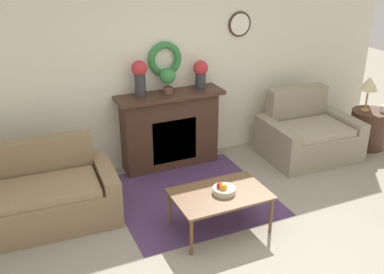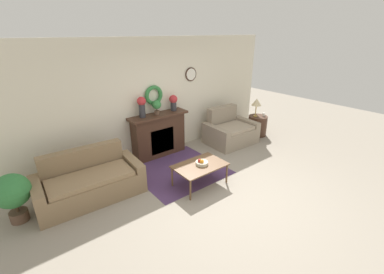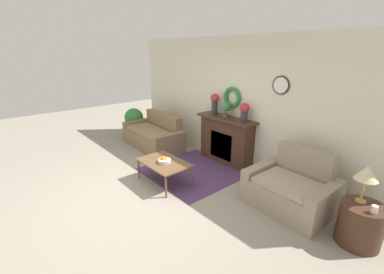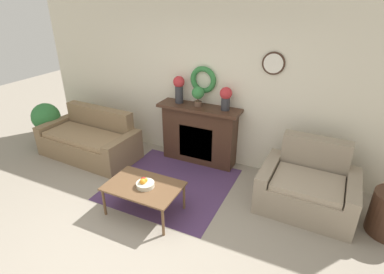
{
  "view_description": "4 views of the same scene",
  "coord_description": "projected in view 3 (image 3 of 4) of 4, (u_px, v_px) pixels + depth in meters",
  "views": [
    {
      "loc": [
        -2.11,
        -2.92,
        2.82
      ],
      "look_at": [
        -0.11,
        1.51,
        0.71
      ],
      "focal_mm": 42.0,
      "sensor_mm": 36.0,
      "label": 1
    },
    {
      "loc": [
        -3.0,
        -2.65,
        2.8
      ],
      "look_at": [
        0.05,
        1.18,
        0.77
      ],
      "focal_mm": 24.0,
      "sensor_mm": 36.0,
      "label": 2
    },
    {
      "loc": [
        3.47,
        -1.83,
        2.4
      ],
      "look_at": [
        -0.29,
        1.42,
        0.72
      ],
      "focal_mm": 24.0,
      "sensor_mm": 36.0,
      "label": 3
    },
    {
      "loc": [
        1.81,
        -2.06,
        2.72
      ],
      "look_at": [
        0.14,
        1.46,
        0.85
      ],
      "focal_mm": 28.0,
      "sensor_mm": 36.0,
      "label": 4
    }
  ],
  "objects": [
    {
      "name": "ground_plane",
      "position": [
        140.0,
        198.0,
        4.39
      ],
      "size": [
        16.0,
        16.0,
        0.0
      ],
      "primitive_type": "plane",
      "color": "gray"
    },
    {
      "name": "floor_rug",
      "position": [
        193.0,
        171.0,
        5.36
      ],
      "size": [
        1.8,
        1.75,
        0.01
      ],
      "color": "#4C335B",
      "rests_on": "ground_plane"
    },
    {
      "name": "wall_back",
      "position": [
        238.0,
        102.0,
        5.48
      ],
      "size": [
        6.8,
        0.15,
        2.7
      ],
      "color": "beige",
      "rests_on": "ground_plane"
    },
    {
      "name": "fireplace",
      "position": [
        226.0,
        140.0,
        5.69
      ],
      "size": [
        1.42,
        0.41,
        1.03
      ],
      "color": "#42281C",
      "rests_on": "ground_plane"
    },
    {
      "name": "couch_left",
      "position": [
        154.0,
        135.0,
        6.69
      ],
      "size": [
        1.83,
        0.95,
        0.84
      ],
      "rotation": [
        0.0,
        0.0,
        -0.05
      ],
      "color": "#846B4C",
      "rests_on": "ground_plane"
    },
    {
      "name": "loveseat_right",
      "position": [
        292.0,
        189.0,
        4.08
      ],
      "size": [
        1.28,
        0.99,
        0.92
      ],
      "rotation": [
        0.0,
        0.0,
        -0.04
      ],
      "color": "gray",
      "rests_on": "ground_plane"
    },
    {
      "name": "coffee_table",
      "position": [
        164.0,
        164.0,
        4.79
      ],
      "size": [
        0.99,
        0.65,
        0.43
      ],
      "color": "brown",
      "rests_on": "ground_plane"
    },
    {
      "name": "fruit_bowl",
      "position": [
        164.0,
        160.0,
        4.73
      ],
      "size": [
        0.24,
        0.24,
        0.12
      ],
      "color": "beige",
      "rests_on": "coffee_table"
    },
    {
      "name": "side_table_by_loveseat",
      "position": [
        360.0,
        224.0,
        3.29
      ],
      "size": [
        0.53,
        0.53,
        0.56
      ],
      "color": "#42281C",
      "rests_on": "ground_plane"
    },
    {
      "name": "table_lamp",
      "position": [
        367.0,
        174.0,
        3.15
      ],
      "size": [
        0.28,
        0.28,
        0.51
      ],
      "color": "#B28E42",
      "rests_on": "side_table_by_loveseat"
    },
    {
      "name": "mug",
      "position": [
        374.0,
        209.0,
        3.04
      ],
      "size": [
        0.07,
        0.07,
        0.1
      ],
      "color": "silver",
      "rests_on": "side_table_by_loveseat"
    },
    {
      "name": "vase_on_mantel_left",
      "position": [
        215.0,
        102.0,
        5.72
      ],
      "size": [
        0.19,
        0.19,
        0.46
      ],
      "color": "#2D2D33",
      "rests_on": "fireplace"
    },
    {
      "name": "vase_on_mantel_right",
      "position": [
        244.0,
        111.0,
        5.14
      ],
      "size": [
        0.2,
        0.2,
        0.38
      ],
      "color": "#2D2D33",
      "rests_on": "fireplace"
    },
    {
      "name": "potted_plant_on_mantel",
      "position": [
        226.0,
        108.0,
        5.47
      ],
      "size": [
        0.21,
        0.21,
        0.33
      ],
      "color": "brown",
      "rests_on": "fireplace"
    },
    {
      "name": "potted_plant_floor_by_couch",
      "position": [
        134.0,
        119.0,
        7.45
      ],
      "size": [
        0.54,
        0.54,
        0.82
      ],
      "color": "brown",
      "rests_on": "ground_plane"
    }
  ]
}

